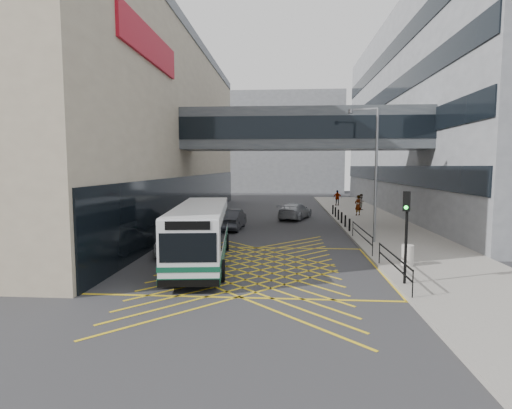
% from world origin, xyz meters
% --- Properties ---
extents(ground, '(120.00, 120.00, 0.00)m').
position_xyz_m(ground, '(0.00, 0.00, 0.00)').
color(ground, '#333335').
extents(building_whsmith, '(24.17, 42.00, 16.00)m').
position_xyz_m(building_whsmith, '(-17.98, 16.00, 8.00)').
color(building_whsmith, tan).
rests_on(building_whsmith, ground).
extents(building_right, '(24.09, 44.00, 20.00)m').
position_xyz_m(building_right, '(23.98, 24.00, 10.00)').
color(building_right, gray).
rests_on(building_right, ground).
extents(building_far, '(28.00, 16.00, 18.00)m').
position_xyz_m(building_far, '(-2.00, 60.00, 9.00)').
color(building_far, gray).
rests_on(building_far, ground).
extents(skybridge, '(20.00, 4.10, 3.00)m').
position_xyz_m(skybridge, '(3.00, 12.00, 7.50)').
color(skybridge, '#42474C').
rests_on(skybridge, ground).
extents(pavement, '(6.00, 54.00, 0.16)m').
position_xyz_m(pavement, '(9.00, 15.00, 0.08)').
color(pavement, gray).
rests_on(pavement, ground).
extents(box_junction, '(12.00, 9.00, 0.01)m').
position_xyz_m(box_junction, '(0.00, 0.00, 0.00)').
color(box_junction, gold).
rests_on(box_junction, ground).
extents(bus, '(3.50, 10.38, 2.85)m').
position_xyz_m(bus, '(-2.49, 0.76, 1.53)').
color(bus, silver).
rests_on(bus, ground).
extents(car_white, '(2.80, 5.06, 1.52)m').
position_xyz_m(car_white, '(-4.50, 2.82, 0.76)').
color(car_white, '#B8B9BA').
rests_on(car_white, ground).
extents(car_dark, '(2.20, 5.09, 1.56)m').
position_xyz_m(car_dark, '(-2.41, 11.22, 0.78)').
color(car_dark, '#222328').
rests_on(car_dark, ground).
extents(car_silver, '(3.60, 5.42, 1.56)m').
position_xyz_m(car_silver, '(2.56, 17.57, 0.78)').
color(car_silver, '#A0A3A9').
rests_on(car_silver, ground).
extents(traffic_light, '(0.31, 0.43, 3.66)m').
position_xyz_m(traffic_light, '(6.34, -2.87, 2.54)').
color(traffic_light, black).
rests_on(traffic_light, pavement).
extents(street_lamp, '(1.78, 0.89, 8.09)m').
position_xyz_m(street_lamp, '(6.93, 6.06, 4.77)').
color(street_lamp, slate).
rests_on(street_lamp, pavement).
extents(litter_bin, '(0.56, 0.56, 0.96)m').
position_xyz_m(litter_bin, '(7.37, 0.21, 0.64)').
color(litter_bin, '#ADA89E').
rests_on(litter_bin, pavement).
extents(kerb_railings, '(0.05, 12.54, 1.00)m').
position_xyz_m(kerb_railings, '(6.15, 1.78, 0.88)').
color(kerb_railings, black).
rests_on(kerb_railings, pavement).
extents(bollards, '(0.14, 10.14, 0.90)m').
position_xyz_m(bollards, '(6.25, 15.00, 0.61)').
color(bollards, black).
rests_on(bollards, pavement).
extents(pedestrian_a, '(0.93, 0.87, 1.90)m').
position_xyz_m(pedestrian_a, '(8.50, 19.42, 1.11)').
color(pedestrian_a, gray).
rests_on(pedestrian_a, pavement).
extents(pedestrian_b, '(0.95, 0.81, 1.69)m').
position_xyz_m(pedestrian_b, '(9.71, 24.07, 1.00)').
color(pedestrian_b, gray).
rests_on(pedestrian_b, pavement).
extents(pedestrian_c, '(1.08, 0.57, 1.79)m').
position_xyz_m(pedestrian_c, '(7.80, 28.80, 1.05)').
color(pedestrian_c, gray).
rests_on(pedestrian_c, pavement).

